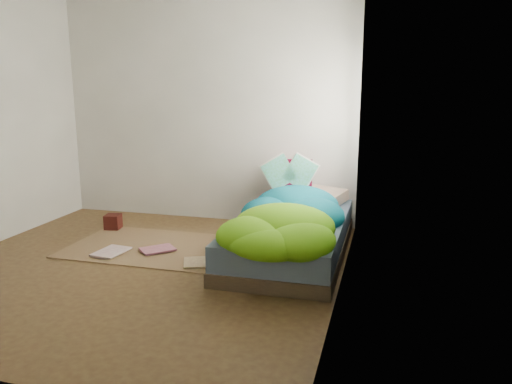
% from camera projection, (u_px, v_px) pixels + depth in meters
% --- Properties ---
extents(ground, '(3.50, 3.50, 0.00)m').
position_uv_depth(ground, '(139.00, 268.00, 4.39)').
color(ground, '#472D1B').
rests_on(ground, ground).
extents(room_walls, '(3.54, 3.54, 2.62)m').
position_uv_depth(room_walls, '(131.00, 79.00, 4.05)').
color(room_walls, beige).
rests_on(room_walls, ground).
extents(bed, '(1.00, 2.00, 0.34)m').
position_uv_depth(bed, '(291.00, 237.00, 4.73)').
color(bed, '#3B2F20').
rests_on(bed, ground).
extents(duvet, '(0.96, 1.84, 0.34)m').
position_uv_depth(duvet, '(287.00, 207.00, 4.45)').
color(duvet, '#075075').
rests_on(duvet, bed).
extents(rug, '(1.60, 1.10, 0.01)m').
position_uv_depth(rug, '(152.00, 247.00, 4.95)').
color(rug, brown).
rests_on(rug, ground).
extents(pillow_floral, '(0.61, 0.52, 0.12)m').
position_uv_depth(pillow_floral, '(320.00, 196.00, 5.41)').
color(pillow_floral, '#F1E2D0').
rests_on(pillow_floral, bed).
extents(pillow_magenta, '(0.46, 0.21, 0.44)m').
position_uv_depth(pillow_magenta, '(292.00, 180.00, 5.44)').
color(pillow_magenta, '#50051A').
rests_on(pillow_magenta, bed).
extents(open_book, '(0.48, 0.26, 0.29)m').
position_uv_depth(open_book, '(290.00, 162.00, 4.97)').
color(open_book, '#2A7F29').
rests_on(open_book, duvet).
extents(wooden_box, '(0.18, 0.18, 0.16)m').
position_uv_depth(wooden_box, '(113.00, 222.00, 5.53)').
color(wooden_box, '#330D0B').
rests_on(wooden_box, rug).
extents(floor_book_a, '(0.28, 0.36, 0.03)m').
position_uv_depth(floor_book_a, '(101.00, 251.00, 4.78)').
color(floor_book_a, white).
rests_on(floor_book_a, rug).
extents(floor_book_b, '(0.38, 0.38, 0.03)m').
position_uv_depth(floor_book_b, '(154.00, 246.00, 4.89)').
color(floor_book_b, '#CF7796').
rests_on(floor_book_b, rug).
extents(floor_book_c, '(0.29, 0.33, 0.02)m').
position_uv_depth(floor_book_c, '(184.00, 263.00, 4.44)').
color(floor_book_c, tan).
rests_on(floor_book_c, rug).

